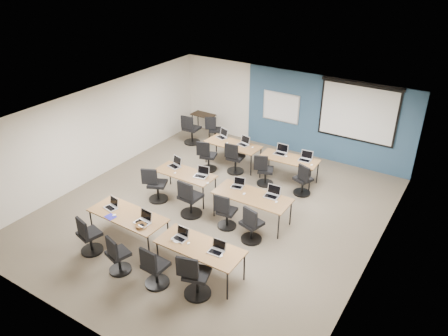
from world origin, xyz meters
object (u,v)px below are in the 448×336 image
Objects in this scene: task_chair_7 at (251,227)px; laptop_9 at (244,143)px; projector_screen at (358,109)px; training_table_back_left at (233,145)px; spare_chair_b at (191,132)px; task_chair_2 at (154,270)px; laptop_7 at (272,194)px; laptop_4 at (175,164)px; task_chair_4 at (156,187)px; training_table_front_right at (200,248)px; training_table_front_left at (128,216)px; task_chair_9 at (234,160)px; laptop_8 at (222,135)px; laptop_11 at (306,158)px; task_chair_1 at (117,258)px; task_chair_8 at (207,158)px; task_chair_5 at (190,201)px; laptop_5 at (202,174)px; laptop_2 at (181,236)px; laptop_1 at (144,220)px; task_chair_6 at (226,214)px; whiteboard at (281,107)px; laptop_10 at (281,151)px; training_table_mid_right at (252,197)px; task_chair_3 at (195,279)px; training_table_mid_left at (185,174)px; laptop_0 at (112,205)px; task_chair_0 at (89,238)px; spare_chair_a at (214,132)px; task_chair_11 at (303,182)px; training_table_back_right at (289,160)px; laptop_3 at (217,249)px; utility_table at (203,117)px; laptop_6 at (238,185)px.

task_chair_7 is 2.93× the size of laptop_9.
projector_screen is 3.88m from training_table_back_left.
spare_chair_b is at bearing -166.19° from projector_screen.
laptop_7 reaches higher than task_chair_2.
laptop_4 is 0.34× the size of task_chair_4.
laptop_9 reaches higher than training_table_front_right.
laptop_9 is at bearing 87.34° from training_table_front_left.
task_chair_4 is at bearing -118.03° from task_chair_9.
laptop_9 is (0.86, -0.12, -0.00)m from laptop_8.
task_chair_1 is at bearing -111.70° from laptop_11.
task_chair_9 reaches higher than task_chair_8.
task_chair_5 is 1.06× the size of task_chair_8.
spare_chair_b is at bearing 120.96° from laptop_5.
laptop_2 is 6.43m from spare_chair_b.
projector_screen is 6.95× the size of laptop_11.
laptop_8 is at bearing 100.43° from laptop_5.
task_chair_9 is at bearing 3.68° from task_chair_8.
laptop_1 is 1.02× the size of laptop_5.
laptop_9 reaches higher than task_chair_6.
whiteboard reaches higher than task_chair_9.
task_chair_6 is at bearing -89.65° from laptop_10.
training_table_mid_right is 1.88× the size of task_chair_3.
training_table_mid_left is 2.30m from training_table_back_left.
laptop_11 is (0.34, 2.52, 0.11)m from training_table_mid_right.
laptop_1 reaches higher than laptop_0.
training_table_mid_right is 3.54m from task_chair_1.
training_table_mid_left is at bearing -139.23° from laptop_11.
laptop_1 reaches higher than training_table_back_left.
task_chair_6 is at bearing 83.93° from task_chair_1.
laptop_9 is (0.90, 2.26, -0.00)m from laptop_4.
laptop_0 reaches higher than training_table_mid_left.
spare_chair_a is at bearing 112.58° from task_chair_0.
laptop_8 is at bearing -172.04° from task_chair_11.
laptop_8 is at bearing 107.64° from laptop_1.
projector_screen is 5.47m from training_table_mid_left.
task_chair_7 is (0.85, 1.54, -0.38)m from laptop_2.
training_table_front_left is 4.23m from task_chair_9.
laptop_1 is at bearing -91.48° from whiteboard.
task_chair_7 is at bearing 36.84° from laptop_0.
spare_chair_a is (-3.44, 3.52, -0.30)m from training_table_mid_right.
training_table_back_right is 1.67× the size of task_chair_4.
laptop_3 reaches higher than task_chair_1.
projector_screen is at bearing 74.14° from training_table_mid_right.
task_chair_1 reaches higher than utility_table.
utility_table is at bearing 120.37° from task_chair_2.
laptop_5 is (-1.63, 0.16, 0.11)m from training_table_mid_right.
laptop_3 reaches higher than laptop_6.
spare_chair_b reaches higher than laptop_10.
whiteboard is at bearing 149.83° from task_chair_11.
projector_screen reaches higher than spare_chair_a.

